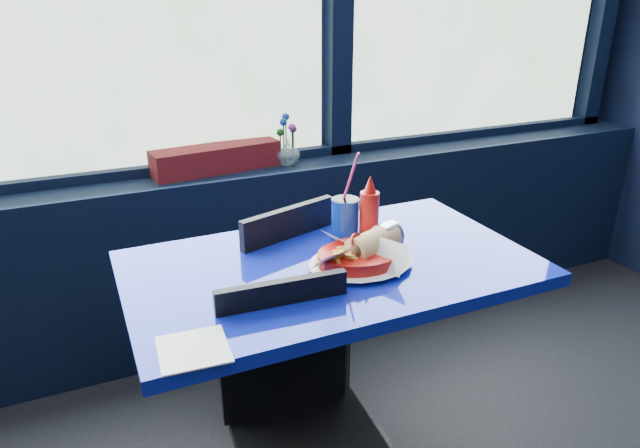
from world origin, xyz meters
The scene contains 10 objects.
window_sill centered at (0.00, 2.87, 0.40)m, with size 5.00×0.26×0.80m, color black.
near_table centered at (0.30, 2.00, 0.57)m, with size 1.20×0.70×0.75m.
chair_near_front centered at (0.09, 1.73, 0.47)m, with size 0.39×0.40×0.82m.
chair_near_back centered at (0.28, 2.33, 0.49)m, with size 0.48×0.48×0.85m.
planter_box centered at (0.19, 2.89, 0.85)m, with size 0.54×0.13×0.11m, color maroon.
flower_vase centered at (0.49, 2.86, 0.87)m, with size 0.13×0.13×0.22m.
food_basket centered at (0.37, 1.94, 0.79)m, with size 0.29×0.29×0.10m.
ketchup_bottle centered at (0.47, 2.08, 0.85)m, with size 0.06×0.06×0.23m.
soda_cup centered at (0.41, 2.13, 0.82)m, with size 0.09×0.09×0.30m.
napkin centered at (-0.18, 1.72, 0.75)m, with size 0.16×0.16×0.00m, color white.
Camera 1 is at (-0.36, 0.62, 1.50)m, focal length 32.00 mm.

